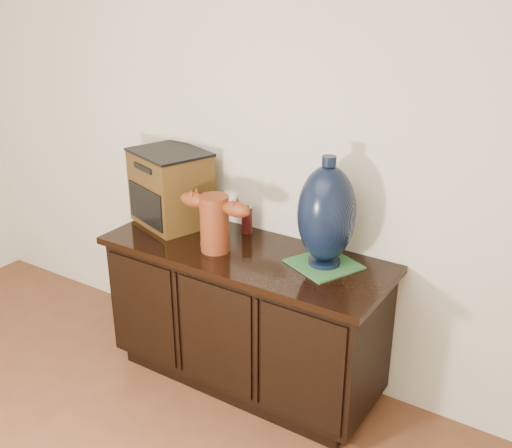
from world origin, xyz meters
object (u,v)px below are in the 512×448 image
Objects in this scene: sideboard at (245,316)px; tv_radio at (171,187)px; lamp_base at (326,214)px; terracotta_vessel at (215,220)px; spray_can at (247,218)px.

tv_radio is (-0.53, 0.10, 0.57)m from sideboard.
lamp_base reaches higher than tv_radio.
terracotta_vessel reaches higher than sideboard.
sideboard is 8.89× the size of spray_can.
lamp_base reaches higher than sideboard.
sideboard is at bearing -60.01° from spray_can.
tv_radio is at bearing -166.20° from spray_can.
terracotta_vessel is at bearing -2.75° from tv_radio.
spray_can is at bearing 86.50° from terracotta_vessel.
spray_can is at bearing 119.99° from sideboard.
sideboard is 3.69× the size of terracotta_vessel.
spray_can is at bearing 32.99° from tv_radio.
terracotta_vessel reaches higher than spray_can.
lamp_base is (0.40, 0.07, 0.62)m from sideboard.
sideboard is 0.74m from lamp_base.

